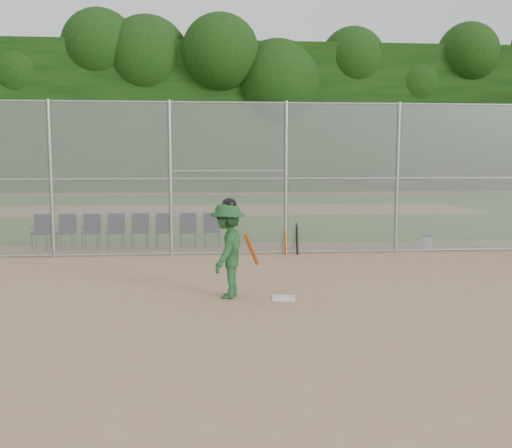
{
  "coord_description": "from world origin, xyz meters",
  "views": [
    {
      "loc": [
        -1.05,
        -9.84,
        2.54
      ],
      "look_at": [
        0.0,
        2.5,
        1.1
      ],
      "focal_mm": 40.0,
      "sensor_mm": 36.0,
      "label": 1
    }
  ],
  "objects": [
    {
      "name": "ground",
      "position": [
        0.0,
        0.0,
        0.0
      ],
      "size": [
        100.0,
        100.0,
        0.0
      ],
      "primitive_type": "plane",
      "color": "tan",
      "rests_on": "ground"
    },
    {
      "name": "chair_4",
      "position": [
        -2.98,
        6.39,
        0.48
      ],
      "size": [
        0.54,
        0.52,
        0.96
      ],
      "primitive_type": null,
      "color": "#0E1534",
      "rests_on": "ground"
    },
    {
      "name": "chair_0",
      "position": [
        -5.7,
        6.39,
        0.48
      ],
      "size": [
        0.54,
        0.52,
        0.96
      ],
      "primitive_type": null,
      "color": "#0E1534",
      "rests_on": "ground"
    },
    {
      "name": "chair_2",
      "position": [
        -4.34,
        6.39,
        0.48
      ],
      "size": [
        0.54,
        0.52,
        0.96
      ],
      "primitive_type": null,
      "color": "#0E1534",
      "rests_on": "ground"
    },
    {
      "name": "home_plate",
      "position": [
        0.31,
        0.2,
        0.01
      ],
      "size": [
        0.47,
        0.47,
        0.02
      ],
      "primitive_type": "cube",
      "rotation": [
        0.0,
        0.0,
        -0.16
      ],
      "color": "silver",
      "rests_on": "ground"
    },
    {
      "name": "batter_at_plate",
      "position": [
        -0.7,
        0.38,
        0.88
      ],
      "size": [
        1.04,
        1.34,
        1.83
      ],
      "color": "#215327",
      "rests_on": "ground"
    },
    {
      "name": "spare_bats",
      "position": [
        1.15,
        4.93,
        0.42
      ],
      "size": [
        0.36,
        0.27,
        0.84
      ],
      "color": "#D84C14",
      "rests_on": "ground"
    },
    {
      "name": "treeline",
      "position": [
        0.0,
        20.0,
        5.5
      ],
      "size": [
        81.0,
        60.0,
        11.0
      ],
      "color": "black",
      "rests_on": "ground"
    },
    {
      "name": "chair_1",
      "position": [
        -5.02,
        6.39,
        0.48
      ],
      "size": [
        0.54,
        0.52,
        0.96
      ],
      "primitive_type": null,
      "color": "#0E1534",
      "rests_on": "ground"
    },
    {
      "name": "chair_6",
      "position": [
        -1.62,
        6.39,
        0.48
      ],
      "size": [
        0.54,
        0.52,
        0.96
      ],
      "primitive_type": null,
      "color": "#0E1534",
      "rests_on": "ground"
    },
    {
      "name": "grass_strip",
      "position": [
        0.0,
        18.0,
        0.01
      ],
      "size": [
        100.0,
        100.0,
        0.0
      ],
      "primitive_type": "plane",
      "color": "#346B20",
      "rests_on": "ground"
    },
    {
      "name": "dirt_patch_far",
      "position": [
        0.0,
        18.0,
        0.01
      ],
      "size": [
        24.0,
        24.0,
        0.0
      ],
      "primitive_type": "plane",
      "color": "tan",
      "rests_on": "ground"
    },
    {
      "name": "backstop_fence",
      "position": [
        0.0,
        5.0,
        2.07
      ],
      "size": [
        16.09,
        0.09,
        4.0
      ],
      "color": "gray",
      "rests_on": "ground"
    },
    {
      "name": "chair_3",
      "position": [
        -3.66,
        6.39,
        0.48
      ],
      "size": [
        0.54,
        0.52,
        0.96
      ],
      "primitive_type": null,
      "color": "#0E1534",
      "rests_on": "ground"
    },
    {
      "name": "water_cooler",
      "position": [
        5.05,
        5.5,
        0.2
      ],
      "size": [
        0.32,
        0.32,
        0.4
      ],
      "color": "white",
      "rests_on": "ground"
    },
    {
      "name": "chair_7",
      "position": [
        -0.94,
        6.39,
        0.48
      ],
      "size": [
        0.54,
        0.52,
        0.96
      ],
      "primitive_type": null,
      "color": "#0E1534",
      "rests_on": "ground"
    },
    {
      "name": "chair_5",
      "position": [
        -2.3,
        6.39,
        0.48
      ],
      "size": [
        0.54,
        0.52,
        0.96
      ],
      "primitive_type": null,
      "color": "#0E1534",
      "rests_on": "ground"
    }
  ]
}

